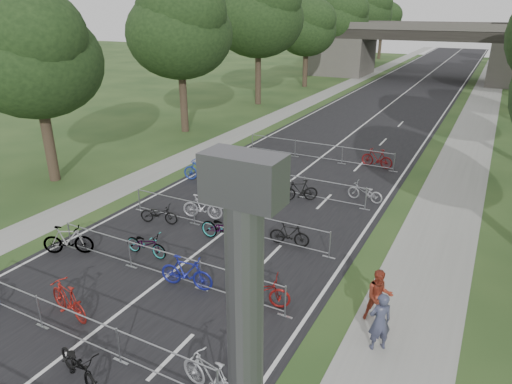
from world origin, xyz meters
TOP-DOWN VIEW (x-y plane):
  - road at (0.00, 50.00)m, footprint 11.00×140.00m
  - sidewalk_right at (8.00, 50.00)m, footprint 3.00×140.00m
  - sidewalk_left at (-7.50, 50.00)m, footprint 2.00×140.00m
  - lane_markings at (0.00, 50.00)m, footprint 0.12×140.00m
  - overpass_bridge at (0.00, 65.00)m, footprint 31.00×8.00m
  - tree_left_0 at (-11.39, 15.93)m, footprint 6.72×6.72m
  - tree_left_1 at (-11.39, 27.93)m, footprint 7.56×7.56m
  - tree_left_2 at (-11.39, 39.93)m, footprint 8.40×8.40m
  - tree_left_3 at (-11.39, 51.93)m, footprint 6.72×6.72m
  - tree_left_4 at (-11.39, 63.93)m, footprint 7.56×7.56m
  - tree_left_5 at (-11.39, 75.93)m, footprint 8.40×8.40m
  - tree_left_6 at (-11.39, 87.93)m, footprint 6.72×6.72m
  - barrier_row_2 at (0.00, 7.20)m, footprint 9.70×0.08m
  - barrier_row_3 at (0.00, 11.00)m, footprint 9.70×0.08m
  - barrier_row_4 at (0.00, 15.00)m, footprint 9.70×0.08m
  - barrier_row_5 at (0.00, 20.00)m, footprint 9.70×0.08m
  - barrier_row_6 at (0.00, 26.00)m, footprint 9.70×0.08m
  - bike_9 at (-1.22, 7.97)m, footprint 1.99×0.93m
  - bike_10 at (1.14, 6.22)m, footprint 2.03×1.19m
  - bike_11 at (4.30, 7.38)m, footprint 1.98×0.87m
  - bike_12 at (-4.30, 10.66)m, footprint 1.94×1.39m
  - bike_13 at (-1.59, 11.93)m, footprint 1.85×0.67m
  - bike_14 at (1.03, 10.90)m, footprint 1.98×0.79m
  - bike_15 at (3.61, 11.16)m, footprint 2.15×1.22m
  - bike_16 at (-2.95, 14.36)m, footprint 1.81×1.01m
  - bike_17 at (-1.55, 15.66)m, footprint 1.94×0.94m
  - bike_18 at (0.43, 14.28)m, footprint 2.16×0.77m
  - bike_19 at (2.88, 15.19)m, footprint 1.67×0.70m
  - bike_20 at (-4.30, 19.60)m, footprint 2.10×0.99m
  - bike_21 at (-1.75, 20.94)m, footprint 1.87×1.01m
  - bike_22 at (1.48, 19.56)m, footprint 1.76×1.36m
  - bike_23 at (4.30, 20.99)m, footprint 1.81×0.80m
  - bike_27 at (3.55, 26.32)m, footprint 1.92×0.73m
  - pedestrian_a at (7.43, 10.93)m, footprint 0.77×0.73m
  - pedestrian_b at (7.11, 12.16)m, footprint 1.01×0.92m

SIDE VIEW (x-z plane):
  - lane_markings at x=0.00m, z-range 0.00..0.00m
  - road at x=0.00m, z-range 0.00..0.01m
  - sidewalk_right at x=8.00m, z-range 0.00..0.01m
  - sidewalk_left at x=-7.50m, z-range 0.00..0.01m
  - bike_16 at x=-2.95m, z-range 0.00..0.90m
  - bike_23 at x=4.30m, z-range 0.00..0.92m
  - bike_21 at x=-1.75m, z-range 0.00..0.94m
  - bike_13 at x=-1.59m, z-range 0.00..0.97m
  - bike_19 at x=2.88m, z-range 0.00..0.97m
  - bike_10 at x=1.14m, z-range 0.00..1.01m
  - bike_22 at x=1.48m, z-range 0.00..1.06m
  - bike_15 at x=3.61m, z-range 0.00..1.07m
  - barrier_row_2 at x=0.00m, z-range 0.00..1.10m
  - barrier_row_3 at x=0.00m, z-range 0.00..1.10m
  - barrier_row_4 at x=0.00m, z-range 0.00..1.10m
  - barrier_row_5 at x=0.00m, z-range 0.00..1.10m
  - barrier_row_6 at x=0.00m, z-range 0.00..1.10m
  - bike_17 at x=-1.55m, z-range 0.00..1.12m
  - bike_27 at x=3.55m, z-range 0.00..1.13m
  - bike_18 at x=0.43m, z-range 0.00..1.13m
  - bike_9 at x=-1.22m, z-range 0.00..1.15m
  - bike_11 at x=4.30m, z-range 0.00..1.15m
  - bike_12 at x=-4.30m, z-range 0.00..1.15m
  - bike_14 at x=1.03m, z-range 0.00..1.16m
  - bike_20 at x=-4.30m, z-range 0.00..1.22m
  - pedestrian_b at x=7.11m, z-range 0.00..1.68m
  - pedestrian_a at x=7.43m, z-range 0.00..1.76m
  - overpass_bridge at x=0.00m, z-range 0.01..7.06m
  - tree_left_0 at x=-11.39m, z-range 1.36..11.61m
  - tree_left_3 at x=-11.39m, z-range 1.36..11.61m
  - tree_left_6 at x=-11.39m, z-range 1.36..11.61m
  - tree_left_1 at x=-11.39m, z-range 1.54..13.07m
  - tree_left_4 at x=-11.39m, z-range 1.54..13.07m
  - tree_left_2 at x=-11.39m, z-range 1.71..14.52m
  - tree_left_5 at x=-11.39m, z-range 1.71..14.52m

